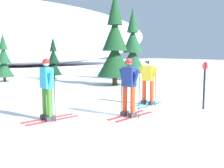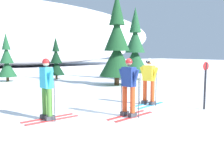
{
  "view_description": "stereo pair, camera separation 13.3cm",
  "coord_description": "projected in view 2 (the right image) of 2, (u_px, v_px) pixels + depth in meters",
  "views": [
    {
      "loc": [
        -4.72,
        -6.69,
        1.94
      ],
      "look_at": [
        -0.13,
        0.07,
        0.95
      ],
      "focal_mm": 41.41,
      "sensor_mm": 36.0,
      "label": 1
    },
    {
      "loc": [
        -4.61,
        -6.76,
        1.94
      ],
      "look_at": [
        -0.13,
        0.07,
        0.95
      ],
      "focal_mm": 41.41,
      "sensor_mm": 36.0,
      "label": 2
    }
  ],
  "objects": [
    {
      "name": "snow_ridge_background",
      "position": [
        13.0,
        33.0,
        36.18
      ],
      "size": [
        46.36,
        18.11,
        9.31
      ],
      "primitive_type": "ellipsoid",
      "color": "white",
      "rests_on": "ground"
    },
    {
      "name": "ground_plane",
      "position": [
        116.0,
        113.0,
        8.36
      ],
      "size": [
        120.0,
        120.0,
        0.0
      ],
      "primitive_type": "plane",
      "color": "white"
    },
    {
      "name": "trail_marker_post",
      "position": [
        205.0,
        83.0,
        8.81
      ],
      "size": [
        0.28,
        0.07,
        1.63
      ],
      "color": "black",
      "rests_on": "ground"
    },
    {
      "name": "pine_tree_far_right",
      "position": [
        135.0,
        50.0,
        18.68
      ],
      "size": [
        2.0,
        2.0,
        5.18
      ],
      "color": "#47301E",
      "rests_on": "ground"
    },
    {
      "name": "pine_tree_center_left",
      "position": [
        7.0,
        61.0,
        17.42
      ],
      "size": [
        1.27,
        1.27,
        3.28
      ],
      "color": "#47301E",
      "rests_on": "ground"
    },
    {
      "name": "pine_tree_right",
      "position": [
        117.0,
        47.0,
        15.27
      ],
      "size": [
        2.11,
        2.11,
        5.46
      ],
      "color": "#47301E",
      "rests_on": "ground"
    },
    {
      "name": "skier_navy_jacket",
      "position": [
        129.0,
        87.0,
        7.75
      ],
      "size": [
        1.74,
        0.8,
        1.78
      ],
      "color": "red",
      "rests_on": "ground"
    },
    {
      "name": "skier_cyan_jacket",
      "position": [
        47.0,
        88.0,
        7.37
      ],
      "size": [
        1.7,
        0.77,
        1.78
      ],
      "color": "red",
      "rests_on": "ground"
    },
    {
      "name": "skier_yellow_jacket",
      "position": [
        149.0,
        81.0,
        9.57
      ],
      "size": [
        1.66,
        0.86,
        1.73
      ],
      "color": "#2893CC",
      "rests_on": "ground"
    },
    {
      "name": "pine_tree_center_right",
      "position": [
        56.0,
        62.0,
        19.0
      ],
      "size": [
        1.2,
        1.2,
        3.11
      ],
      "color": "#47301E",
      "rests_on": "ground"
    }
  ]
}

